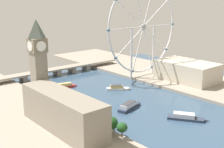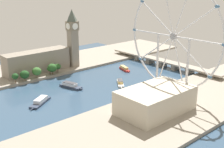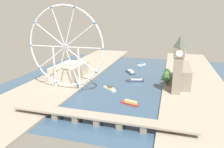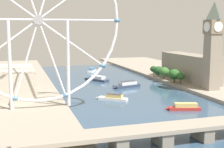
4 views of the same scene
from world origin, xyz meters
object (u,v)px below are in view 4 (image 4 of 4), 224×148
Objects in this scene: tour_boat_3 at (127,85)px; tour_boat_4 at (184,107)px; riverside_hall at (8,82)px; tour_boat_0 at (97,79)px; river_bridge at (202,127)px; clock_tower at (213,44)px; ferris_wheel at (38,21)px; parliament_block at (189,67)px; tour_boat_2 at (113,98)px; tour_boat_1 at (92,70)px.

tour_boat_4 is (-9.11, 91.59, -0.33)m from tour_boat_3.
tour_boat_0 is (-90.16, -64.67, -11.57)m from riverside_hall.
river_bridge is 192.10m from tour_boat_0.
ferris_wheel reaches higher than clock_tower.
parliament_block is 71.42m from tour_boat_3.
tour_boat_3 is at bearing -37.07° from clock_tower.
tour_boat_2 is 0.76× the size of tour_boat_3.
tour_boat_0 is 0.97× the size of tour_boat_3.
ferris_wheel is 5.00× the size of tour_boat_1.
tour_boat_4 is at bearing -111.45° from river_bridge.
ferris_wheel is 120.50m from river_bridge.
clock_tower is 3.14× the size of tour_boat_2.
river_bridge is 8.10× the size of tour_boat_1.
river_bridge reaches higher than tour_boat_2.
ferris_wheel is 3.68× the size of tour_boat_0.
clock_tower is 3.02× the size of tour_boat_4.
tour_boat_1 is (-100.97, -132.62, -11.38)m from riverside_hall.
tour_boat_4 is (52.48, 45.06, -40.40)m from clock_tower.
parliament_block reaches higher than tour_boat_3.
tour_boat_0 is at bearing -120.89° from ferris_wheel.
ferris_wheel reaches higher than tour_boat_1.
tour_boat_4 is (-20.89, -53.19, -4.18)m from river_bridge.
tour_boat_2 is at bearing 1.21° from clock_tower.
tour_boat_2 is at bearing 139.43° from tour_boat_0.
parliament_block is at bearing -150.28° from tour_boat_0.
tour_boat_4 is (-38.30, 43.14, 0.08)m from tour_boat_2.
tour_boat_4 is at bearing -143.45° from tour_boat_1.
tour_boat_0 is 68.81m from tour_boat_1.
riverside_hall is (169.31, -29.05, -28.85)m from clock_tower.
tour_boat_1 is (68.35, -161.67, -40.23)m from clock_tower.
river_bridge is at bearing 69.65° from tour_boat_3.
tour_boat_1 is 207.34m from tour_boat_4.
clock_tower is 86.97m from tour_boat_3.
tour_boat_1 is at bearing -55.56° from parliament_block.
tour_boat_2 reaches higher than tour_boat_4.
tour_boat_3 is (61.59, -46.53, -40.08)m from clock_tower.
river_bridge is at bearing -148.94° from tour_boat_1.
riverside_hall is at bearing 16.23° from tour_boat_2.
tour_boat_1 is at bearing -42.66° from tour_boat_0.
tour_boat_3 is at bearing -67.19° from tour_boat_4.
river_bridge is 7.31× the size of tour_boat_4.
tour_boat_1 is (-79.01, -181.99, -58.53)m from ferris_wheel.
parliament_block is 3.68× the size of tour_boat_1.
tour_boat_3 is 92.04m from tour_boat_4.
river_bridge is at bearing 61.09° from parliament_block.
tour_boat_3 is (-6.76, 115.14, 0.15)m from tour_boat_1.
river_bridge is (73.38, 98.25, -36.23)m from clock_tower.
tour_boat_1 is at bearing -67.08° from clock_tower.
parliament_block is 169.42m from river_bridge.
ferris_wheel is 145.28m from tour_boat_0.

